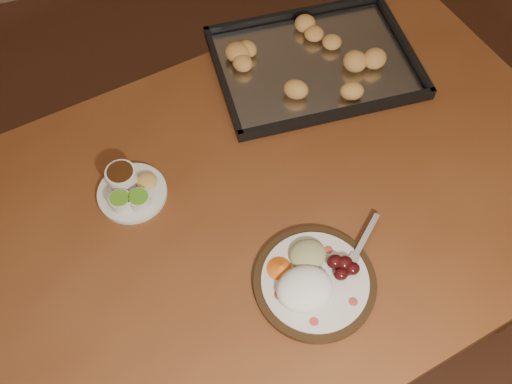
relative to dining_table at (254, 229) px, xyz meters
name	(u,v)px	position (x,y,z in m)	size (l,w,h in m)	color
dining_table	(254,229)	(0.00, 0.00, 0.00)	(1.64, 1.17, 0.75)	brown
dinner_plate	(312,280)	(0.05, -0.20, 0.11)	(0.30, 0.24, 0.06)	black
condiment_saucer	(129,189)	(-0.24, 0.11, 0.12)	(0.15, 0.15, 0.05)	silver
baking_tray	(315,62)	(0.27, 0.34, 0.11)	(0.50, 0.38, 0.05)	black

